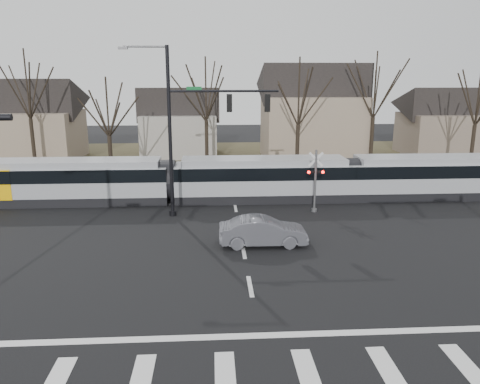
{
  "coord_description": "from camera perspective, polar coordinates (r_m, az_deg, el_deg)",
  "views": [
    {
      "loc": [
        -1.48,
        -15.73,
        8.37
      ],
      "look_at": [
        0.0,
        9.0,
        2.3
      ],
      "focal_mm": 35.0,
      "sensor_mm": 36.0,
      "label": 1
    }
  ],
  "objects": [
    {
      "name": "ground",
      "position": [
        17.89,
        1.78,
        -14.15
      ],
      "size": [
        140.0,
        140.0,
        0.0
      ],
      "primitive_type": "plane",
      "color": "black"
    },
    {
      "name": "grass_verge",
      "position": [
        48.49,
        -1.63,
        3.83
      ],
      "size": [
        140.0,
        28.0,
        0.01
      ],
      "primitive_type": "cube",
      "color": "#38331E",
      "rests_on": "ground"
    },
    {
      "name": "crosswalk",
      "position": [
        14.49,
        3.31,
        -21.53
      ],
      "size": [
        27.0,
        2.6,
        0.01
      ],
      "color": "silver",
      "rests_on": "ground"
    },
    {
      "name": "stop_line",
      "position": [
        16.32,
        2.37,
        -17.08
      ],
      "size": [
        28.0,
        0.35,
        0.01
      ],
      "primitive_type": "cube",
      "color": "silver",
      "rests_on": "ground"
    },
    {
      "name": "lane_dashes",
      "position": [
        32.85,
        -0.73,
        -0.98
      ],
      "size": [
        0.18,
        30.0,
        0.01
      ],
      "color": "silver",
      "rests_on": "ground"
    },
    {
      "name": "rail_pair",
      "position": [
        32.65,
        -0.71,
        -1.03
      ],
      "size": [
        90.0,
        1.52,
        0.06
      ],
      "color": "#59595E",
      "rests_on": "ground"
    },
    {
      "name": "tram",
      "position": [
        32.62,
        2.59,
        1.81
      ],
      "size": [
        39.28,
        2.92,
        2.98
      ],
      "color": "gray",
      "rests_on": "ground"
    },
    {
      "name": "sedan",
      "position": [
        23.98,
        2.82,
        -4.81
      ],
      "size": [
        1.61,
        4.5,
        1.48
      ],
      "primitive_type": "imported",
      "rotation": [
        0.0,
        0.0,
        1.57
      ],
      "color": "#53535B",
      "rests_on": "ground"
    },
    {
      "name": "signal_pole_far",
      "position": [
        28.38,
        -5.34,
        8.31
      ],
      "size": [
        9.28,
        0.44,
        10.2
      ],
      "color": "black",
      "rests_on": "ground"
    },
    {
      "name": "rail_crossing_signal",
      "position": [
        29.97,
        9.15,
        1.09
      ],
      "size": [
        1.08,
        0.36,
        4.0
      ],
      "color": "#59595B",
      "rests_on": "ground"
    },
    {
      "name": "tree_row",
      "position": [
        42.01,
        1.35,
        9.16
      ],
      "size": [
        59.2,
        7.2,
        10.0
      ],
      "color": "black",
      "rests_on": "ground"
    },
    {
      "name": "house_a",
      "position": [
        53.21,
        -24.06,
        8.38
      ],
      "size": [
        9.72,
        8.64,
        8.6
      ],
      "color": "gray",
      "rests_on": "ground"
    },
    {
      "name": "house_b",
      "position": [
        52.04,
        -7.38,
        8.81
      ],
      "size": [
        8.64,
        7.56,
        7.65
      ],
      "color": "gray",
      "rests_on": "ground"
    },
    {
      "name": "house_c",
      "position": [
        49.95,
        8.83,
        10.01
      ],
      "size": [
        10.8,
        8.64,
        10.1
      ],
      "color": "gray",
      "rests_on": "ground"
    },
    {
      "name": "house_d",
      "position": [
        56.94,
        23.42,
        8.22
      ],
      "size": [
        8.64,
        7.56,
        7.65
      ],
      "color": "#6D5E50",
      "rests_on": "ground"
    }
  ]
}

